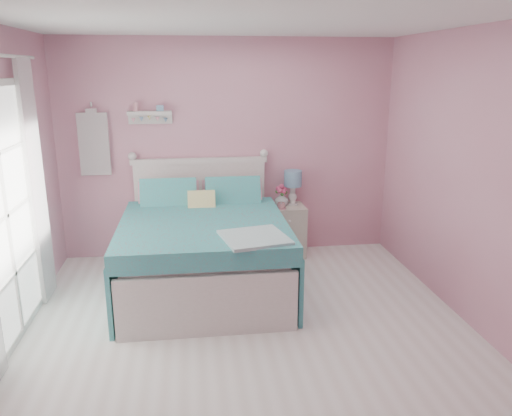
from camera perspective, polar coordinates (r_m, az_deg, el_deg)
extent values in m
plane|color=silver|center=(4.37, -0.59, -15.14)|extent=(4.50, 4.50, 0.00)
plane|color=#C47C90|center=(6.07, -3.21, 6.72)|extent=(4.00, 0.00, 4.00)
plane|color=#C47C90|center=(1.81, 8.28, -15.74)|extent=(4.00, 0.00, 4.00)
plane|color=#C47C90|center=(4.56, 25.19, 2.26)|extent=(0.00, 4.50, 4.50)
plane|color=white|center=(3.78, -0.71, 21.14)|extent=(4.50, 4.50, 0.00)
cube|color=silver|center=(5.31, -5.93, -6.82)|extent=(1.53, 2.01, 0.44)
cube|color=silver|center=(5.20, -6.02, -3.77)|extent=(1.47, 1.95, 0.16)
cube|color=silver|center=(6.15, -6.32, -0.16)|extent=(1.56, 0.07, 1.15)
cube|color=silver|center=(6.02, -6.49, 5.40)|extent=(1.62, 0.09, 0.06)
cube|color=silver|center=(4.37, -5.53, -11.08)|extent=(1.56, 0.06, 0.56)
cube|color=teal|center=(5.00, -6.03, -2.50)|extent=(1.65, 1.75, 0.18)
cube|color=pink|center=(5.79, -9.88, 0.99)|extent=(0.68, 0.28, 0.43)
cube|color=pink|center=(5.80, -2.75, 1.24)|extent=(0.68, 0.28, 0.43)
cube|color=#CCBC59|center=(5.51, -6.24, 0.40)|extent=(0.30, 0.22, 0.31)
cube|color=beige|center=(6.17, 3.47, -2.58)|extent=(0.44, 0.41, 0.63)
cube|color=silver|center=(5.93, 3.85, -1.46)|extent=(0.38, 0.02, 0.16)
sphere|color=white|center=(5.91, 3.89, -1.52)|extent=(0.03, 0.03, 0.03)
cylinder|color=white|center=(6.14, 4.18, 0.48)|extent=(0.14, 0.14, 0.02)
cylinder|color=white|center=(6.11, 4.20, 1.53)|extent=(0.07, 0.07, 0.23)
cylinder|color=#709BBB|center=(6.06, 4.24, 3.39)|extent=(0.21, 0.21, 0.19)
imported|color=silver|center=(6.05, 2.92, 1.03)|extent=(0.21, 0.21, 0.17)
imported|color=#C5848C|center=(5.94, 2.90, 0.26)|extent=(0.12, 0.12, 0.07)
sphere|color=#D74978|center=(6.01, 2.94, 2.49)|extent=(0.06, 0.06, 0.06)
sphere|color=#D74978|center=(6.04, 3.28, 2.18)|extent=(0.06, 0.06, 0.06)
sphere|color=#D74978|center=(6.02, 2.55, 2.22)|extent=(0.06, 0.06, 0.06)
sphere|color=#D74978|center=(6.00, 3.18, 1.87)|extent=(0.06, 0.06, 0.06)
sphere|color=#D74978|center=(5.99, 2.69, 1.98)|extent=(0.06, 0.06, 0.06)
cube|color=silver|center=(5.94, -12.06, 10.58)|extent=(0.50, 0.14, 0.04)
cube|color=silver|center=(6.00, -11.98, 9.96)|extent=(0.50, 0.03, 0.12)
cylinder|color=#D18C99|center=(5.95, -13.57, 11.17)|extent=(0.06, 0.06, 0.10)
cube|color=#709BBB|center=(5.93, -10.91, 11.12)|extent=(0.08, 0.06, 0.07)
cube|color=white|center=(6.07, -18.03, 6.93)|extent=(0.34, 0.03, 0.72)
cube|color=silver|center=(4.92, -25.24, -12.62)|extent=(0.04, 1.32, 0.06)
cube|color=silver|center=(5.14, -24.51, 0.83)|extent=(0.04, 0.06, 2.10)
cube|color=white|center=(4.55, -26.75, -0.82)|extent=(0.02, 1.20, 2.04)
cube|color=white|center=(5.20, -23.80, 2.55)|extent=(0.04, 0.40, 2.32)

